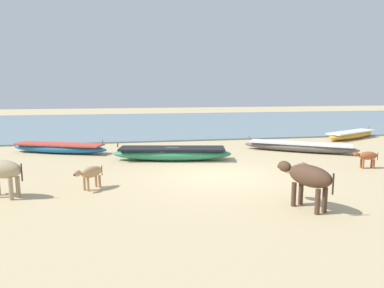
{
  "coord_description": "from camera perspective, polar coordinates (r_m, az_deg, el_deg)",
  "views": [
    {
      "loc": [
        -2.84,
        -10.49,
        2.71
      ],
      "look_at": [
        -0.31,
        2.73,
        0.6
      ],
      "focal_mm": 33.14,
      "sensor_mm": 36.0,
      "label": 1
    }
  ],
  "objects": [
    {
      "name": "sea_water",
      "position": [
        28.15,
        -5.02,
        3.44
      ],
      "size": [
        60.0,
        20.0,
        0.08
      ],
      "primitive_type": "cube",
      "color": "slate",
      "rests_on": "ground"
    },
    {
      "name": "calf_near_rust",
      "position": [
        13.52,
        26.35,
        -1.78
      ],
      "size": [
        0.9,
        0.34,
        0.58
      ],
      "rotation": [
        0.0,
        0.0,
        3.01
      ],
      "color": "#9E4C28",
      "rests_on": "ground"
    },
    {
      "name": "ground",
      "position": [
        11.2,
        4.19,
        -5.12
      ],
      "size": [
        80.0,
        80.0,
        0.0
      ],
      "primitive_type": "plane",
      "color": "tan"
    },
    {
      "name": "fishing_boat_2",
      "position": [
        16.03,
        -20.55,
        -0.58
      ],
      "size": [
        4.29,
        2.42,
        0.61
      ],
      "rotation": [
        0.0,
        0.0,
        5.89
      ],
      "color": "#1E669E",
      "rests_on": "ground"
    },
    {
      "name": "fishing_boat_1",
      "position": [
        21.12,
        24.23,
        1.38
      ],
      "size": [
        4.05,
        2.56,
        0.61
      ],
      "rotation": [
        0.0,
        0.0,
        0.46
      ],
      "color": "gold",
      "rests_on": "ground"
    },
    {
      "name": "cow_second_adult_dun",
      "position": [
        10.04,
        -28.37,
        -3.76
      ],
      "size": [
        1.41,
        0.92,
        0.97
      ],
      "rotation": [
        0.0,
        0.0,
        2.67
      ],
      "color": "tan",
      "rests_on": "ground"
    },
    {
      "name": "fishing_boat_0",
      "position": [
        13.52,
        -3.21,
        -1.49
      ],
      "size": [
        4.63,
        1.88,
        0.7
      ],
      "rotation": [
        0.0,
        0.0,
        2.95
      ],
      "color": "#338C66",
      "rests_on": "ground"
    },
    {
      "name": "cow_adult_dark",
      "position": [
        8.44,
        18.14,
        -5.1
      ],
      "size": [
        0.88,
        1.52,
        1.02
      ],
      "rotation": [
        0.0,
        0.0,
        1.96
      ],
      "color": "#4C3323",
      "rests_on": "ground"
    },
    {
      "name": "debris_pile_0",
      "position": [
        12.3,
        17.47,
        -3.5
      ],
      "size": [
        1.36,
        1.36,
        0.31
      ],
      "primitive_type": "cone",
      "rotation": [
        0.0,
        0.0,
        1.6
      ],
      "color": "brown",
      "rests_on": "ground"
    },
    {
      "name": "fishing_boat_5",
      "position": [
        16.02,
        16.87,
        -0.41
      ],
      "size": [
        4.47,
        3.31,
        0.6
      ],
      "rotation": [
        0.0,
        0.0,
        2.56
      ],
      "color": "#5B5651",
      "rests_on": "ground"
    },
    {
      "name": "calf_far_tan",
      "position": [
        9.99,
        -16.0,
        -4.5
      ],
      "size": [
        0.79,
        0.81,
        0.63
      ],
      "rotation": [
        0.0,
        0.0,
        3.94
      ],
      "color": "tan",
      "rests_on": "ground"
    }
  ]
}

